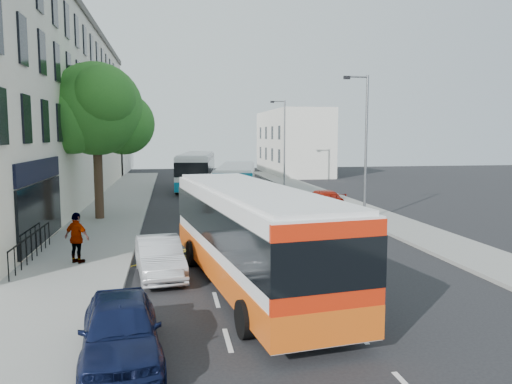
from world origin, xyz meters
name	(u,v)px	position (x,y,z in m)	size (l,w,h in m)	color
ground	(320,294)	(0.00, 0.00, 0.00)	(120.00, 120.00, 0.00)	black
pavement_left	(100,219)	(-8.50, 15.00, 0.07)	(5.00, 70.00, 0.15)	gray
pavement_right	(364,212)	(7.50, 15.00, 0.07)	(3.00, 70.00, 0.15)	gray
terrace_main	(36,109)	(-14.00, 24.49, 6.76)	(8.30, 45.00, 13.50)	beige
terrace_far	(97,135)	(-14.00, 55.00, 5.00)	(8.00, 20.00, 10.00)	silver
building_right	(292,142)	(11.00, 48.00, 4.00)	(6.00, 18.00, 8.00)	silver
street_tree	(96,110)	(-8.51, 14.97, 6.29)	(6.30, 5.70, 8.80)	#382619
lamp_near	(364,140)	(6.20, 12.00, 4.62)	(1.45, 0.15, 8.00)	slate
lamp_far	(283,138)	(6.20, 32.00, 4.62)	(1.45, 0.15, 8.00)	slate
railings	(32,246)	(-9.70, 5.30, 0.72)	(0.08, 5.60, 1.14)	black
bus_near	(250,235)	(-2.01, 1.06, 1.71)	(4.25, 11.83, 3.25)	silver
bus_mid	(237,185)	(-0.05, 18.97, 1.51)	(4.15, 10.45, 2.87)	silver
bus_far	(197,170)	(-2.09, 30.83, 1.73)	(4.20, 11.95, 3.29)	silver
motorbike	(319,271)	(-0.29, -0.85, 0.96)	(0.81, 2.29, 2.04)	black
parked_car_blue	(121,329)	(-5.60, -3.68, 0.71)	(1.67, 4.16, 1.42)	#0C1333
parked_car_silver	(159,257)	(-4.90, 2.83, 0.68)	(1.44, 4.12, 1.36)	#ADB0B5
red_hatchback	(323,199)	(5.50, 17.25, 0.65)	(1.81, 4.46, 1.29)	#A31706
distant_car_grey	(209,175)	(-0.33, 39.28, 0.65)	(2.15, 4.67, 1.30)	#43454B
distant_car_silver	(238,176)	(2.50, 36.84, 0.71)	(1.67, 4.15, 1.41)	#9D9FA4
distant_car_dark	(232,171)	(2.84, 44.84, 0.64)	(1.35, 3.89, 1.28)	black
pedestrian_far	(77,238)	(-7.92, 4.61, 1.10)	(1.11, 0.46, 1.90)	gray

